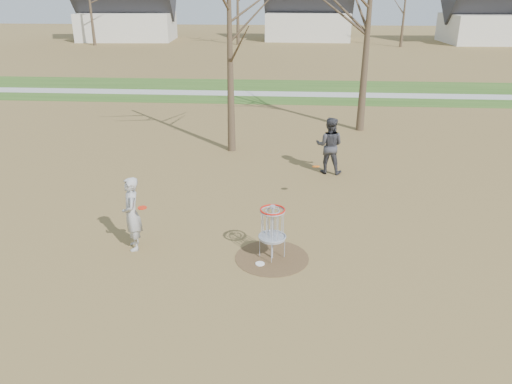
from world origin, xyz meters
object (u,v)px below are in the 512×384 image
(player_standing, at_px, (132,214))
(player_throwing, at_px, (329,146))
(disc_golf_basket, at_px, (272,224))
(disc_grounded, at_px, (260,264))

(player_standing, distance_m, player_throwing, 7.86)
(player_throwing, height_order, disc_golf_basket, player_throwing)
(player_throwing, distance_m, disc_grounded, 6.87)
(player_standing, relative_size, player_throwing, 0.94)
(disc_grounded, height_order, disc_golf_basket, disc_golf_basket)
(player_throwing, relative_size, disc_grounded, 9.04)
(player_standing, bearing_deg, player_throwing, 119.32)
(player_standing, relative_size, disc_golf_basket, 1.39)
(player_throwing, bearing_deg, player_standing, 59.99)
(disc_grounded, bearing_deg, player_throwing, 73.09)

